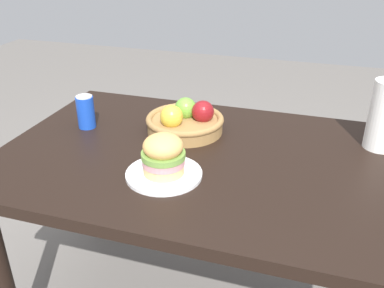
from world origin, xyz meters
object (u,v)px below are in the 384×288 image
soda_can (86,112)px  plate (164,174)px  sandwich (163,154)px  fruit_basket (185,121)px

soda_can → plate: bearing=-31.5°
sandwich → fruit_basket: size_ratio=0.46×
fruit_basket → soda_can: bearing=-168.8°
plate → soda_can: 0.48m
plate → sandwich: size_ratio=1.76×
plate → soda_can: (-0.41, 0.25, 0.06)m
sandwich → soda_can: sandwich is taller
plate → soda_can: bearing=148.5°
sandwich → fruit_basket: sandwich is taller
sandwich → soda_can: size_ratio=1.06×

